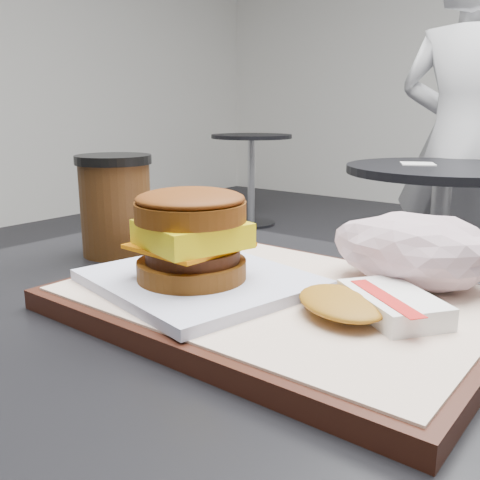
% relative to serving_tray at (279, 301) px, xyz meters
% --- Properties ---
extents(serving_tray, '(0.38, 0.28, 0.02)m').
position_rel_serving_tray_xyz_m(serving_tray, '(0.00, 0.00, 0.00)').
color(serving_tray, black).
rests_on(serving_tray, customer_table).
extents(breakfast_sandwich, '(0.22, 0.20, 0.09)m').
position_rel_serving_tray_xyz_m(breakfast_sandwich, '(-0.07, -0.04, 0.05)').
color(breakfast_sandwich, white).
rests_on(breakfast_sandwich, serving_tray).
extents(hash_brown, '(0.14, 0.13, 0.02)m').
position_rel_serving_tray_xyz_m(hash_brown, '(0.09, -0.00, 0.02)').
color(hash_brown, white).
rests_on(hash_brown, serving_tray).
extents(crumpled_wrapper, '(0.15, 0.12, 0.07)m').
position_rel_serving_tray_xyz_m(crumpled_wrapper, '(0.09, 0.10, 0.04)').
color(crumpled_wrapper, silver).
rests_on(crumpled_wrapper, serving_tray).
extents(coffee_cup, '(0.09, 0.09, 0.13)m').
position_rel_serving_tray_xyz_m(coffee_cup, '(-0.28, 0.04, 0.06)').
color(coffee_cup, '#41250F').
rests_on(coffee_cup, customer_table).
extents(neighbor_table, '(0.70, 0.70, 0.75)m').
position_rel_serving_tray_xyz_m(neighbor_table, '(-0.37, 1.61, -0.23)').
color(neighbor_table, black).
rests_on(neighbor_table, ground).
extents(napkin, '(0.16, 0.16, 0.00)m').
position_rel_serving_tray_xyz_m(napkin, '(-0.46, 1.61, -0.03)').
color(napkin, silver).
rests_on(napkin, neighbor_table).
extents(patron, '(0.63, 0.46, 1.62)m').
position_rel_serving_tray_xyz_m(patron, '(-0.45, 2.07, 0.03)').
color(patron, silver).
rests_on(patron, ground).
extents(bg_table_mid, '(0.66, 0.66, 0.75)m').
position_rel_serving_tray_xyz_m(bg_table_mid, '(-2.42, 3.16, -0.22)').
color(bg_table_mid, black).
rests_on(bg_table_mid, ground).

